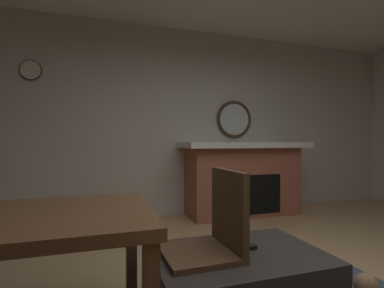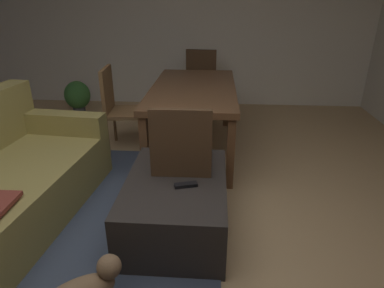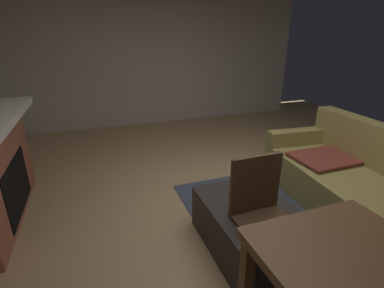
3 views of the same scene
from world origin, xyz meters
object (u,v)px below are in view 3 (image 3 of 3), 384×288
couch (358,183)px  ottoman_coffee_table (251,229)px  dining_chair_west (261,208)px  small_dog (247,184)px  tv_remote (239,203)px

couch → ottoman_coffee_table: couch is taller
dining_chair_west → ottoman_coffee_table: bearing=168.9°
couch → small_dog: 1.17m
ottoman_coffee_table → tv_remote: 0.25m
tv_remote → small_dog: tv_remote is taller
couch → small_dog: couch is taller
dining_chair_west → small_dog: 1.13m
couch → tv_remote: size_ratio=13.84×
tv_remote → dining_chair_west: bearing=-5.4°
couch → tv_remote: 1.48m
couch → small_dog: size_ratio=4.79×
couch → ottoman_coffee_table: 1.41m
couch → dining_chair_west: (0.32, -1.43, 0.21)m
couch → dining_chair_west: dining_chair_west is taller
ottoman_coffee_table → small_dog: ottoman_coffee_table is taller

